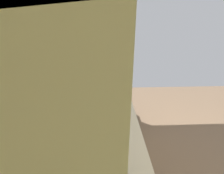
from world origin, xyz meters
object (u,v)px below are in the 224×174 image
Objects in this scene: bowl at (120,136)px; kettle at (114,85)px; microwave at (106,92)px; oven_range at (107,98)px.

kettle reaches higher than bowl.
bowl is at bearing -170.36° from microwave.
oven_range is 2.25× the size of microwave.
kettle is (0.44, -0.12, -0.09)m from microwave.
oven_range is 1.15m from microwave.
microwave reaches higher than kettle.
kettle is at bearing -0.00° from bowl.
kettle is (1.16, -0.00, 0.05)m from bowl.
bowl is 0.80× the size of kettle.
bowl is at bearing 180.00° from kettle.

